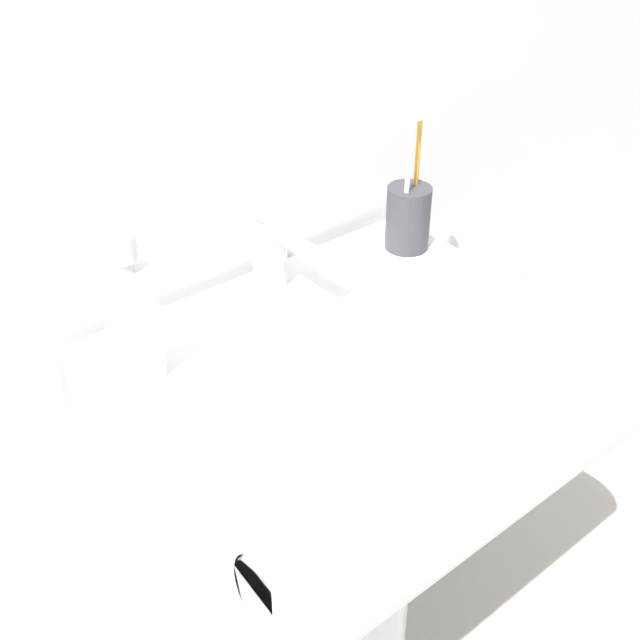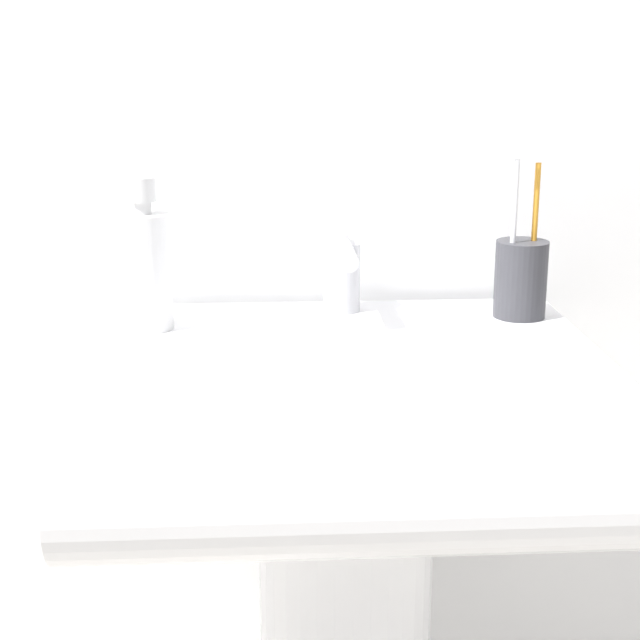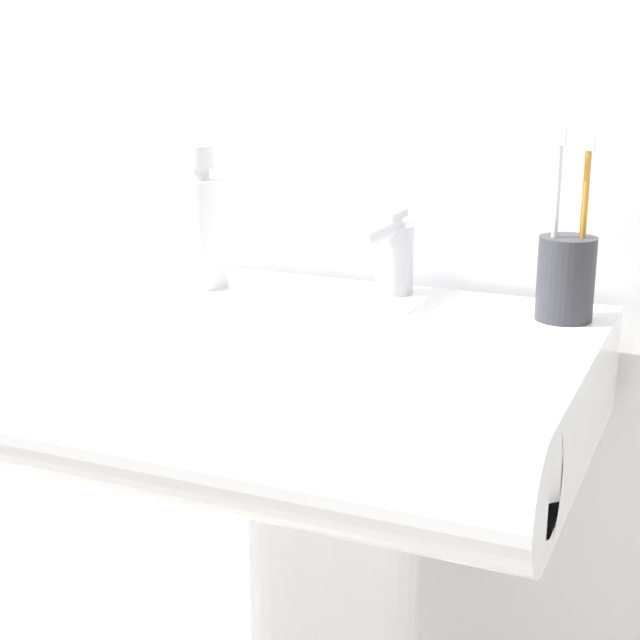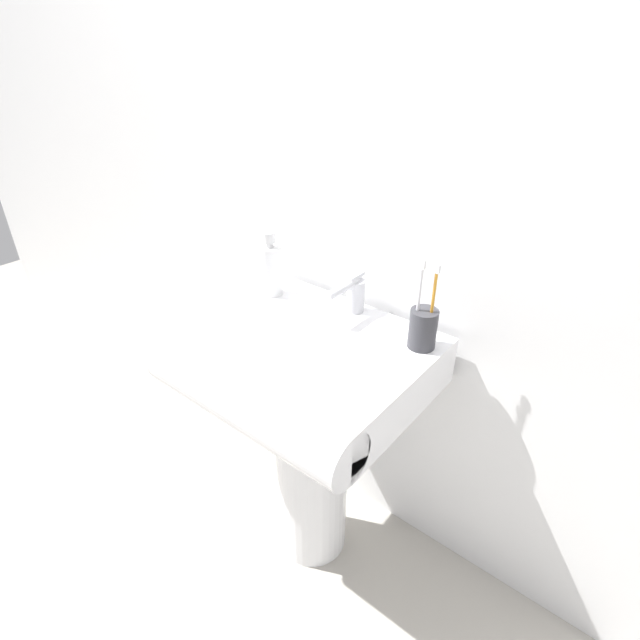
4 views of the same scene
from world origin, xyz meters
TOP-DOWN VIEW (x-y plane):
  - sink_basin at (0.00, -0.05)m, footprint 0.57×0.50m
  - faucet at (0.01, 0.16)m, footprint 0.05×0.14m
  - toothbrush_cup at (0.23, 0.13)m, footprint 0.06×0.06m
  - soap_bottle at (-0.23, 0.11)m, footprint 0.06×0.06m

SIDE VIEW (x-z plane):
  - sink_basin at x=0.00m, z-range 0.63..0.76m
  - toothbrush_cup at x=0.23m, z-range 0.70..0.92m
  - faucet at x=0.01m, z-range 0.76..0.87m
  - soap_bottle at x=-0.23m, z-range 0.74..0.93m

